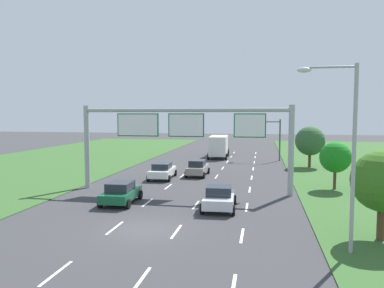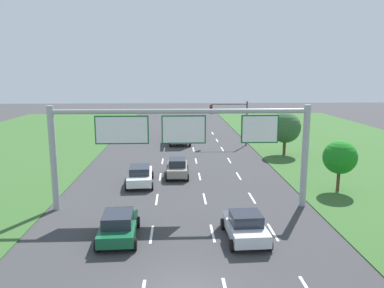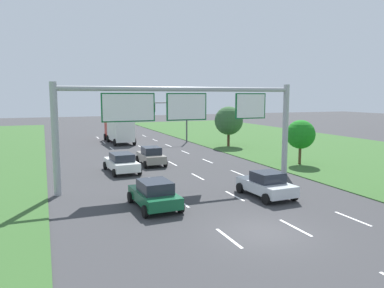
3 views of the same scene
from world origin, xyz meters
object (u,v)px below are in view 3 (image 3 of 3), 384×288
at_px(car_near_red, 122,163).
at_px(car_lead_silver, 266,184).
at_px(box_truck, 119,130).
at_px(sign_gantry, 184,114).
at_px(traffic_light_mast, 173,113).
at_px(roadside_tree_far, 229,121).
at_px(roadside_tree_mid, 301,134).
at_px(car_mid_lane, 154,194).
at_px(car_far_ahead, 151,156).

bearing_deg(car_near_red, car_lead_silver, -60.72).
height_order(car_lead_silver, box_truck, box_truck).
bearing_deg(car_lead_silver, box_truck, 93.92).
height_order(sign_gantry, traffic_light_mast, sign_gantry).
relative_size(box_truck, sign_gantry, 0.46).
xyz_separation_m(sign_gantry, roadside_tree_far, (11.72, 16.03, -1.79)).
bearing_deg(car_lead_silver, roadside_tree_mid, 40.24).
relative_size(car_near_red, traffic_light_mast, 0.82).
height_order(car_near_red, car_mid_lane, car_near_red).
bearing_deg(car_far_ahead, sign_gantry, -87.69).
height_order(car_near_red, box_truck, box_truck).
bearing_deg(box_truck, car_near_red, -101.95).
height_order(car_lead_silver, roadside_tree_far, roadside_tree_far).
bearing_deg(roadside_tree_mid, car_near_red, 170.47).
relative_size(car_near_red, car_far_ahead, 1.10).
distance_m(car_near_red, car_mid_lane, 10.35).
bearing_deg(traffic_light_mast, sign_gantry, -106.78).
xyz_separation_m(traffic_light_mast, roadside_tree_mid, (5.57, -18.95, -1.14)).
height_order(car_lead_silver, sign_gantry, sign_gantry).
relative_size(car_far_ahead, roadside_tree_far, 0.86).
bearing_deg(car_near_red, roadside_tree_far, 31.69).
relative_size(traffic_light_mast, roadside_tree_mid, 1.39).
height_order(car_mid_lane, box_truck, box_truck).
xyz_separation_m(car_lead_silver, box_truck, (-3.40, 29.72, 0.94)).
relative_size(car_mid_lane, traffic_light_mast, 0.73).
xyz_separation_m(box_truck, roadside_tree_far, (11.66, -8.58, 1.44)).
height_order(car_near_red, traffic_light_mast, traffic_light_mast).
relative_size(car_far_ahead, sign_gantry, 0.24).
distance_m(car_near_red, sign_gantry, 7.70).
relative_size(car_far_ahead, box_truck, 0.52).
bearing_deg(car_lead_silver, traffic_light_mast, 80.75).
height_order(sign_gantry, roadside_tree_mid, sign_gantry).
bearing_deg(car_near_red, traffic_light_mast, 55.63).
bearing_deg(roadside_tree_mid, roadside_tree_far, 91.99).
bearing_deg(box_truck, traffic_light_mast, -24.14).
bearing_deg(roadside_tree_far, car_far_ahead, -145.74).
bearing_deg(box_truck, car_lead_silver, -85.36).
relative_size(car_near_red, roadside_tree_mid, 1.14).
bearing_deg(roadside_tree_mid, car_lead_silver, -137.16).
height_order(car_near_red, car_lead_silver, car_lead_silver).
relative_size(car_mid_lane, roadside_tree_mid, 1.02).
bearing_deg(car_mid_lane, sign_gantry, 51.08).
bearing_deg(box_truck, car_far_ahead, -92.89).
height_order(car_far_ahead, sign_gantry, sign_gantry).
distance_m(car_near_red, traffic_light_mast, 19.38).
xyz_separation_m(car_far_ahead, roadside_tree_far, (11.96, 8.14, 2.34)).
height_order(car_lead_silver, traffic_light_mast, traffic_light_mast).
bearing_deg(car_mid_lane, car_lead_silver, -5.20).
bearing_deg(roadside_tree_far, car_lead_silver, -111.35).
xyz_separation_m(car_near_red, box_truck, (3.38, 19.03, 0.92)).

